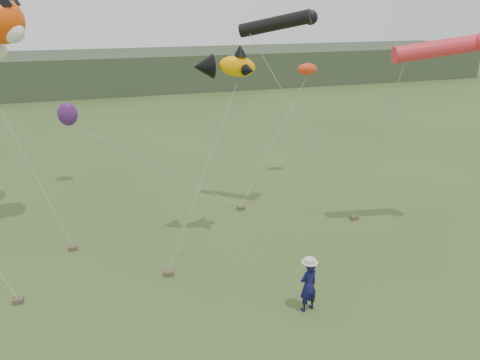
% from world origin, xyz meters
% --- Properties ---
extents(ground, '(120.00, 120.00, 0.00)m').
position_xyz_m(ground, '(0.00, 0.00, 0.00)').
color(ground, '#385123').
rests_on(ground, ground).
extents(headland, '(90.00, 13.00, 4.00)m').
position_xyz_m(headland, '(-3.11, 44.69, 1.92)').
color(headland, '#2D3D28').
rests_on(headland, ground).
extents(festival_attendant, '(0.73, 0.57, 1.77)m').
position_xyz_m(festival_attendant, '(2.09, 0.00, 0.89)').
color(festival_attendant, '#111242').
rests_on(festival_attendant, ground).
extents(sandbag_anchors, '(14.21, 5.19, 0.17)m').
position_xyz_m(sandbag_anchors, '(-0.89, 5.30, 0.09)').
color(sandbag_anchors, brown).
rests_on(sandbag_anchors, ground).
extents(fish_kite, '(2.36, 1.58, 1.24)m').
position_xyz_m(fish_kite, '(0.95, 5.44, 7.12)').
color(fish_kite, '#FFA300').
rests_on(fish_kite, ground).
extents(tube_kites, '(8.59, 5.96, 1.98)m').
position_xyz_m(tube_kites, '(7.19, 5.52, 8.02)').
color(tube_kites, black).
rests_on(tube_kites, ground).
extents(misc_kites, '(13.41, 3.12, 3.05)m').
position_xyz_m(misc_kites, '(-0.88, 13.22, 4.61)').
color(misc_kites, red).
rests_on(misc_kites, ground).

